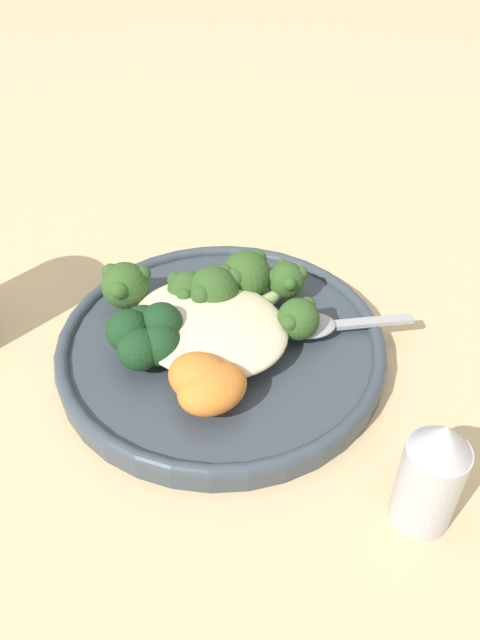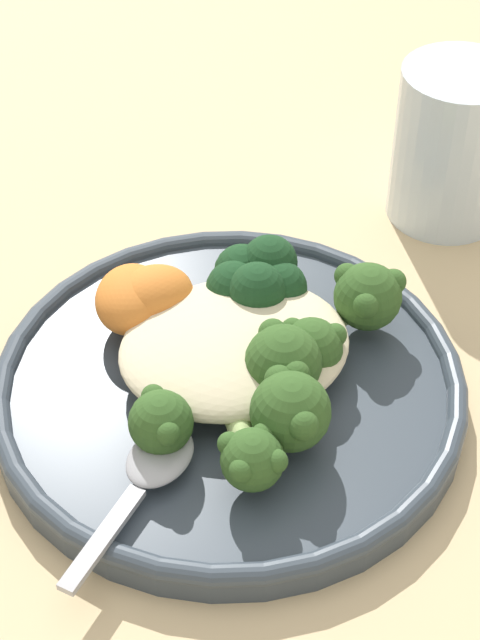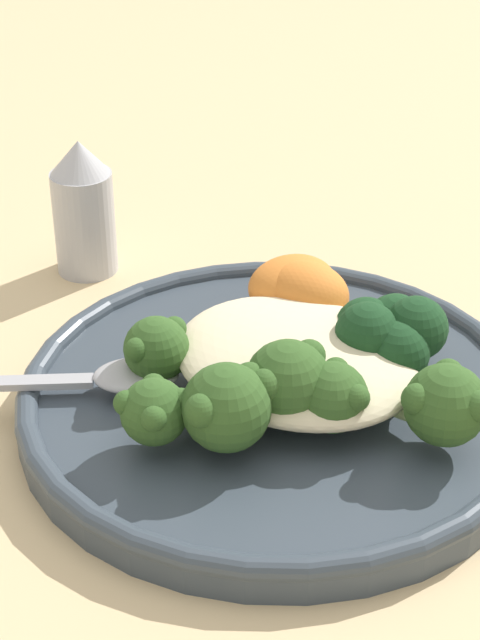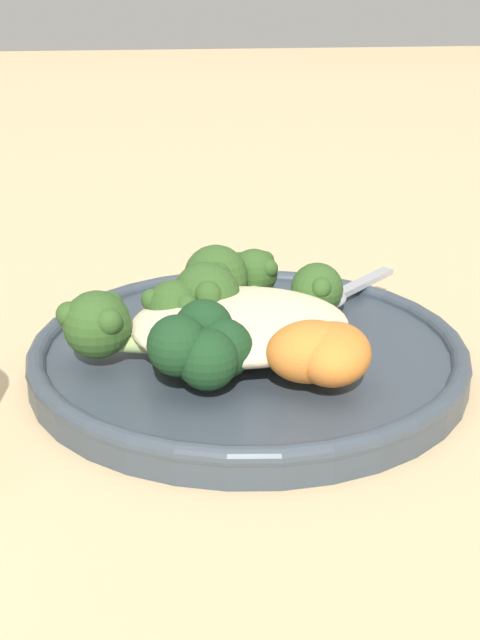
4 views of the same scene
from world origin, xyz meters
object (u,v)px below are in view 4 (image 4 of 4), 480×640
object	(u,v)px
broccoli_stalk_0	(308,297)
broccoli_stalk_1	(254,285)
sweet_potato_chunk_0	(311,351)
kale_tuft	(198,345)
spoon	(327,297)
quinoa_mound	(234,325)
broccoli_stalk_2	(220,285)
plate	(248,355)
sweet_potato_chunk_1	(333,354)
broccoli_stalk_3	(211,300)
broccoli_stalk_4	(186,313)
broccoli_stalk_5	(117,327)

from	to	relation	value
broccoli_stalk_0	broccoli_stalk_1	xyz separation A→B (m)	(-0.03, 0.03, -0.00)
sweet_potato_chunk_0	kale_tuft	bearing A→B (deg)	171.36
broccoli_stalk_1	sweet_potato_chunk_0	size ratio (longest dim) A/B	2.42
spoon	quinoa_mound	bearing A→B (deg)	177.52
broccoli_stalk_2	kale_tuft	xyz separation A→B (m)	(-0.02, -0.10, 0.00)
broccoli_stalk_2	spoon	xyz separation A→B (m)	(0.07, 0.01, -0.01)
plate	broccoli_stalk_1	xyz separation A→B (m)	(0.01, 0.06, 0.02)
broccoli_stalk_0	sweet_potato_chunk_0	xyz separation A→B (m)	(-0.01, -0.09, 0.00)
sweet_potato_chunk_1	plate	bearing A→B (deg)	122.44
broccoli_stalk_3	broccoli_stalk_1	bearing A→B (deg)	-73.91
plate	broccoli_stalk_4	world-z (taller)	broccoli_stalk_4
quinoa_mound	broccoli_stalk_1	world-z (taller)	broccoli_stalk_1
plate	broccoli_stalk_5	distance (m)	0.08
broccoli_stalk_0	broccoli_stalk_2	world-z (taller)	broccoli_stalk_2
broccoli_stalk_4	sweet_potato_chunk_1	bearing A→B (deg)	169.41
broccoli_stalk_1	broccoli_stalk_2	distance (m)	0.03
spoon	sweet_potato_chunk_1	bearing A→B (deg)	-144.12
broccoli_stalk_2	broccoli_stalk_4	xyz separation A→B (m)	(-0.02, -0.04, -0.00)
broccoli_stalk_0	kale_tuft	distance (m)	0.11
broccoli_stalk_5	sweet_potato_chunk_0	bearing A→B (deg)	158.34
broccoli_stalk_3	sweet_potato_chunk_1	distance (m)	0.10
broccoli_stalk_4	sweet_potato_chunk_1	world-z (taller)	broccoli_stalk_4
plate	sweet_potato_chunk_0	xyz separation A→B (m)	(0.03, -0.06, 0.03)
broccoli_stalk_2	broccoli_stalk_4	world-z (taller)	broccoli_stalk_2
broccoli_stalk_1	broccoli_stalk_0	bearing A→B (deg)	-125.81
quinoa_mound	sweet_potato_chunk_0	size ratio (longest dim) A/B	2.61
broccoli_stalk_3	broccoli_stalk_5	distance (m)	0.07
kale_tuft	spoon	world-z (taller)	kale_tuft
broccoli_stalk_1	broccoli_stalk_3	size ratio (longest dim) A/B	1.50
broccoli_stalk_0	spoon	xyz separation A→B (m)	(0.02, 0.03, -0.01)
quinoa_mound	broccoli_stalk_2	bearing A→B (deg)	93.15
plate	broccoli_stalk_3	xyz separation A→B (m)	(-0.02, 0.02, 0.03)
plate	quinoa_mound	distance (m)	0.03
broccoli_stalk_1	broccoli_stalk_4	xyz separation A→B (m)	(-0.05, -0.05, 0.00)
broccoli_stalk_1	sweet_potato_chunk_0	distance (m)	0.12
broccoli_stalk_0	broccoli_stalk_4	world-z (taller)	same
plate	broccoli_stalk_2	size ratio (longest dim) A/B	2.27
quinoa_mound	kale_tuft	distance (m)	0.05
broccoli_stalk_2	broccoli_stalk_4	bearing A→B (deg)	133.75
plate	sweet_potato_chunk_0	bearing A→B (deg)	-65.13
broccoli_stalk_1	sweet_potato_chunk_1	xyz separation A→B (m)	(0.03, -0.12, 0.00)
broccoli_stalk_0	broccoli_stalk_1	distance (m)	0.04
broccoli_stalk_0	sweet_potato_chunk_0	distance (m)	0.09
broccoli_stalk_4	sweet_potato_chunk_0	world-z (taller)	broccoli_stalk_4
broccoli_stalk_4	kale_tuft	xyz separation A→B (m)	(0.00, -0.06, 0.00)
broccoli_stalk_1	broccoli_stalk_5	bearing A→B (deg)	135.61
broccoli_stalk_1	kale_tuft	world-z (taller)	kale_tuft
broccoli_stalk_2	kale_tuft	size ratio (longest dim) A/B	1.97
sweet_potato_chunk_1	sweet_potato_chunk_0	bearing A→B (deg)	167.42
broccoli_stalk_1	sweet_potato_chunk_0	world-z (taller)	sweet_potato_chunk_0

